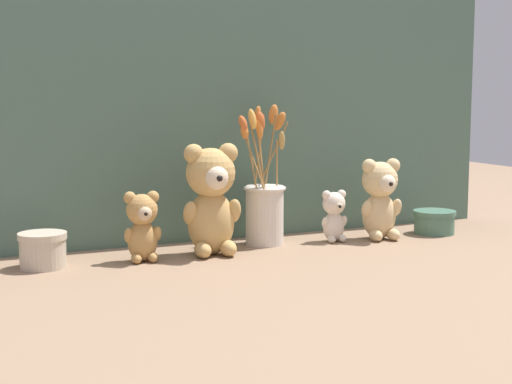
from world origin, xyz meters
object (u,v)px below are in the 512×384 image
object	(u,v)px
flower_vase	(265,203)
decorative_tin_tall	(43,250)
teddy_bear_large	(212,197)
teddy_bear_medium	(381,197)
teddy_bear_small	(142,225)
decorative_tin_short	(434,222)
teddy_bear_tiny	(334,215)

from	to	relation	value
flower_vase	decorative_tin_tall	distance (m)	0.55
teddy_bear_large	flower_vase	size ratio (longest dim) A/B	0.75
teddy_bear_medium	decorative_tin_tall	distance (m)	0.84
decorative_tin_tall	teddy_bear_large	bearing A→B (deg)	-3.91
teddy_bear_small	decorative_tin_short	bearing A→B (deg)	0.78
teddy_bear_tiny	decorative_tin_tall	world-z (taller)	teddy_bear_tiny
teddy_bear_large	flower_vase	xyz separation A→B (m)	(0.16, 0.06, -0.03)
teddy_bear_large	teddy_bear_tiny	world-z (taller)	teddy_bear_large
teddy_bear_small	decorative_tin_tall	distance (m)	0.22
flower_vase	decorative_tin_tall	size ratio (longest dim) A/B	3.32
teddy_bear_large	teddy_bear_tiny	bearing A→B (deg)	3.73
decorative_tin_tall	teddy_bear_small	bearing A→B (deg)	-7.71
teddy_bear_large	teddy_bear_small	size ratio (longest dim) A/B	1.64
teddy_bear_small	flower_vase	bearing A→B (deg)	11.22
decorative_tin_short	decorative_tin_tall	bearing A→B (deg)	178.99
teddy_bear_large	decorative_tin_tall	world-z (taller)	teddy_bear_large
teddy_bear_medium	decorative_tin_tall	bearing A→B (deg)	178.10
teddy_bear_large	teddy_bear_small	xyz separation A→B (m)	(-0.17, -0.00, -0.05)
teddy_bear_small	decorative_tin_short	world-z (taller)	teddy_bear_small
teddy_bear_small	flower_vase	world-z (taller)	flower_vase
teddy_bear_large	teddy_bear_small	distance (m)	0.17
teddy_bear_medium	decorative_tin_short	bearing A→B (deg)	3.27
teddy_bear_medium	flower_vase	xyz separation A→B (m)	(-0.30, 0.06, -0.00)
teddy_bear_medium	decorative_tin_tall	size ratio (longest dim) A/B	1.99
teddy_bear_small	teddy_bear_large	bearing A→B (deg)	1.02
decorative_tin_tall	teddy_bear_tiny	bearing A→B (deg)	-0.31
teddy_bear_small	teddy_bear_tiny	size ratio (longest dim) A/B	1.21
teddy_bear_small	teddy_bear_tiny	world-z (taller)	teddy_bear_small
teddy_bear_large	teddy_bear_medium	world-z (taller)	teddy_bear_large
teddy_bear_medium	decorative_tin_tall	xyz separation A→B (m)	(-0.84, 0.03, -0.07)
teddy_bear_large	decorative_tin_tall	xyz separation A→B (m)	(-0.38, 0.03, -0.10)
teddy_bear_medium	teddy_bear_tiny	distance (m)	0.13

